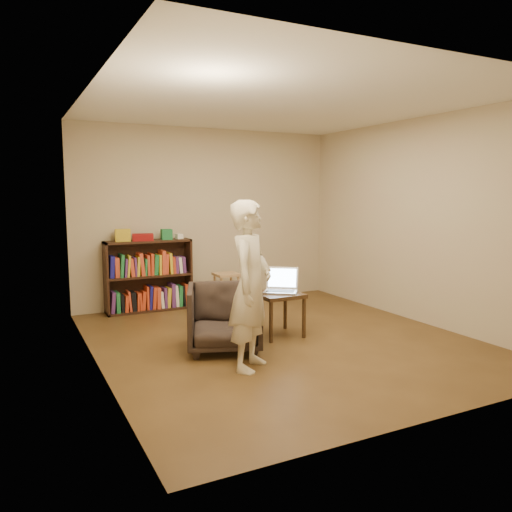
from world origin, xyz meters
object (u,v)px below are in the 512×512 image
side_table (279,300)px  laptop (281,286)px  stool (226,280)px  armchair (224,318)px  person (251,286)px  bookshelf (149,280)px

side_table → laptop: bearing=38.4°
stool → laptop: (-0.00, -1.63, 0.17)m
stool → laptop: size_ratio=0.96×
armchair → laptop: bearing=38.2°
person → laptop: bearing=1.9°
person → bookshelf: bearing=50.5°
side_table → laptop: size_ratio=1.00×
stool → laptop: 1.64m
side_table → person: bearing=-132.6°
side_table → laptop: laptop is taller
stool → person: (-0.84, -2.52, 0.40)m
bookshelf → person: bearing=-84.6°
bookshelf → laptop: bearing=-59.7°
stool → side_table: bearing=-92.2°
stool → laptop: bearing=-90.1°
stool → bookshelf: bearing=168.2°
side_table → laptop: (0.06, 0.05, 0.15)m
bookshelf → stool: (1.09, -0.23, -0.05)m
bookshelf → laptop: (1.09, -1.86, 0.13)m
stool → person: 2.69m
armchair → side_table: (0.78, 0.22, 0.07)m
bookshelf → stool: size_ratio=2.47×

